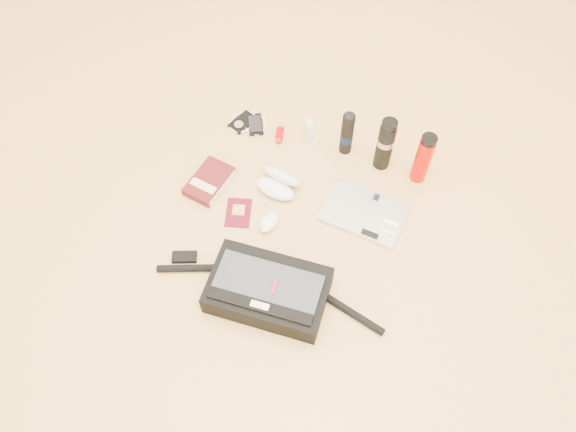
{
  "coord_description": "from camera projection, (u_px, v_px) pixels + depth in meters",
  "views": [
    {
      "loc": [
        0.28,
        -0.95,
        1.76
      ],
      "look_at": [
        -0.03,
        0.05,
        0.06
      ],
      "focal_mm": 35.0,
      "sensor_mm": 36.0,
      "label": 1
    }
  ],
  "objects": [
    {
      "name": "ground",
      "position": [
        292.0,
        239.0,
        2.01
      ],
      "size": [
        4.0,
        4.0,
        0.0
      ],
      "primitive_type": "plane",
      "color": "tan",
      "rests_on": "ground"
    },
    {
      "name": "messenger_bag",
      "position": [
        268.0,
        290.0,
        1.85
      ],
      "size": [
        0.81,
        0.24,
        0.11
      ],
      "rotation": [
        0.0,
        0.0,
        0.01
      ],
      "color": "black",
      "rests_on": "ground"
    },
    {
      "name": "laptop",
      "position": [
        365.0,
        213.0,
        2.06
      ],
      "size": [
        0.32,
        0.24,
        0.03
      ],
      "rotation": [
        0.0,
        0.0,
        -0.15
      ],
      "color": "#B6B6B9",
      "rests_on": "ground"
    },
    {
      "name": "book",
      "position": [
        210.0,
        181.0,
        2.13
      ],
      "size": [
        0.16,
        0.21,
        0.04
      ],
      "rotation": [
        0.0,
        0.0,
        -0.22
      ],
      "color": "#480F12",
      "rests_on": "ground"
    },
    {
      "name": "passport",
      "position": [
        238.0,
        213.0,
        2.07
      ],
      "size": [
        0.12,
        0.14,
        0.01
      ],
      "rotation": [
        0.0,
        0.0,
        0.23
      ],
      "color": "#4D0814",
      "rests_on": "ground"
    },
    {
      "name": "mouse",
      "position": [
        269.0,
        222.0,
        2.03
      ],
      "size": [
        0.08,
        0.11,
        0.03
      ],
      "rotation": [
        0.0,
        0.0,
        -0.21
      ],
      "color": "silver",
      "rests_on": "ground"
    },
    {
      "name": "sunglasses_case",
      "position": [
        278.0,
        183.0,
        2.1
      ],
      "size": [
        0.18,
        0.17,
        0.09
      ],
      "rotation": [
        0.0,
        0.0,
        -0.23
      ],
      "color": "silver",
      "rests_on": "ground"
    },
    {
      "name": "ipod",
      "position": [
        243.0,
        122.0,
        2.3
      ],
      "size": [
        0.13,
        0.13,
        0.01
      ],
      "rotation": [
        0.0,
        0.0,
        -0.42
      ],
      "color": "black",
      "rests_on": "ground"
    },
    {
      "name": "phone",
      "position": [
        255.0,
        124.0,
        2.29
      ],
      "size": [
        0.12,
        0.13,
        0.01
      ],
      "rotation": [
        0.0,
        0.0,
        0.43
      ],
      "color": "black",
      "rests_on": "ground"
    },
    {
      "name": "inhaler",
      "position": [
        280.0,
        133.0,
        2.26
      ],
      "size": [
        0.04,
        0.1,
        0.03
      ],
      "rotation": [
        0.0,
        0.0,
        0.19
      ],
      "color": "#A10003",
      "rests_on": "ground"
    },
    {
      "name": "spray_bottle",
      "position": [
        310.0,
        130.0,
        2.22
      ],
      "size": [
        0.03,
        0.03,
        0.11
      ],
      "rotation": [
        0.0,
        0.0,
        0.12
      ],
      "color": "#B0DAEE",
      "rests_on": "ground"
    },
    {
      "name": "aerosol_can",
      "position": [
        347.0,
        133.0,
        2.14
      ],
      "size": [
        0.06,
        0.06,
        0.21
      ],
      "rotation": [
        0.0,
        0.0,
        0.35
      ],
      "color": "black",
      "rests_on": "ground"
    },
    {
      "name": "thermos_black",
      "position": [
        385.0,
        144.0,
        2.09
      ],
      "size": [
        0.07,
        0.07,
        0.24
      ],
      "rotation": [
        0.0,
        0.0,
        -0.19
      ],
      "color": "black",
      "rests_on": "ground"
    },
    {
      "name": "thermos_red",
      "position": [
        423.0,
        158.0,
        2.06
      ],
      "size": [
        0.06,
        0.06,
        0.23
      ],
      "rotation": [
        0.0,
        0.0,
        -0.04
      ],
      "color": "#BD0600",
      "rests_on": "ground"
    }
  ]
}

